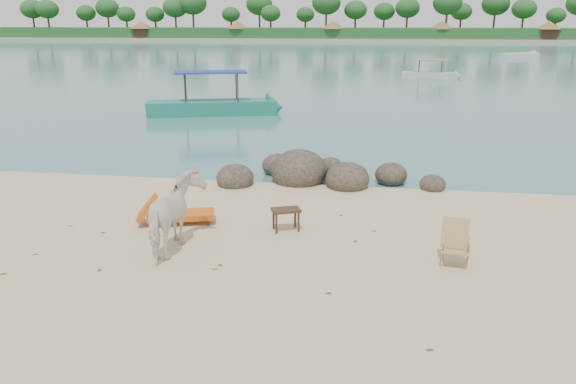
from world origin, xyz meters
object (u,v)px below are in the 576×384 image
(lounge_chair, at_px, (181,213))
(side_table, at_px, (286,221))
(boulders, at_px, (312,174))
(deck_chair, at_px, (456,246))
(boat_near, at_px, (211,79))
(cow, at_px, (176,216))

(lounge_chair, bearing_deg, side_table, -19.34)
(boulders, distance_m, deck_chair, 6.32)
(boat_near, bearing_deg, side_table, -85.51)
(cow, relative_size, deck_chair, 2.11)
(boulders, xyz_separation_m, boat_near, (-6.34, 11.64, 1.49))
(boulders, xyz_separation_m, side_table, (-0.10, -4.06, 0.02))
(boulders, height_order, side_table, boulders)
(cow, xyz_separation_m, boat_near, (-4.30, 17.14, 0.96))
(lounge_chair, xyz_separation_m, deck_chair, (5.78, -1.45, 0.15))
(side_table, height_order, boat_near, boat_near)
(cow, distance_m, side_table, 2.46)
(side_table, xyz_separation_m, lounge_chair, (-2.40, 0.11, 0.03))
(cow, height_order, deck_chair, cow)
(lounge_chair, relative_size, boat_near, 0.26)
(side_table, height_order, deck_chair, deck_chair)
(boulders, xyz_separation_m, lounge_chair, (-2.50, -3.96, 0.05))
(deck_chair, relative_size, boat_near, 0.12)
(side_table, relative_size, lounge_chair, 0.33)
(boat_near, bearing_deg, boulders, -78.59)
(deck_chair, bearing_deg, cow, -169.44)
(lounge_chair, bearing_deg, cow, -89.93)
(boulders, relative_size, lounge_chair, 3.41)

